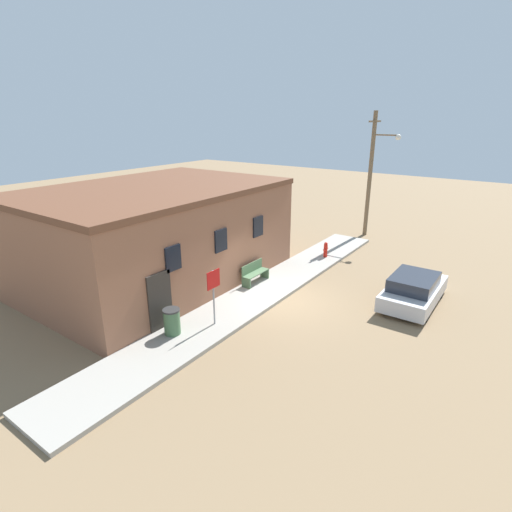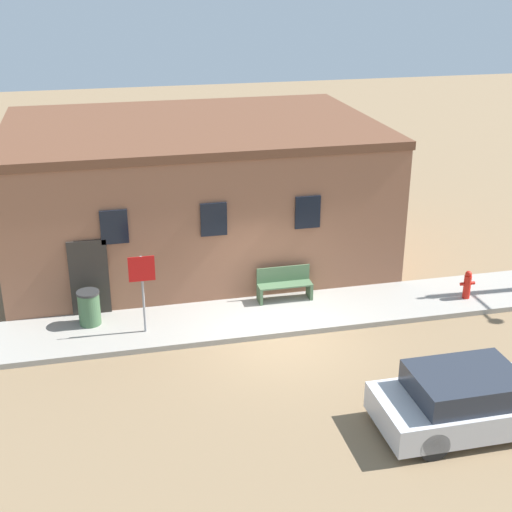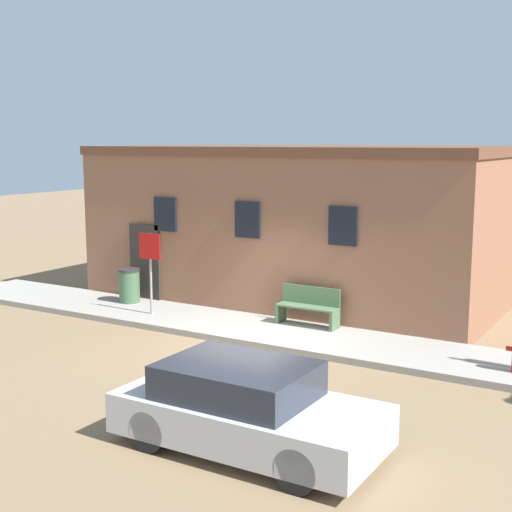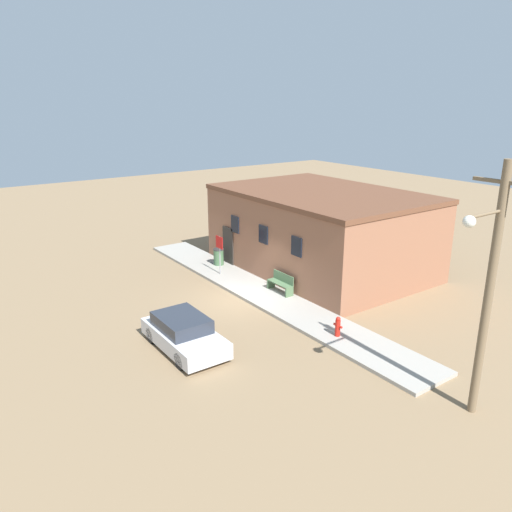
{
  "view_description": "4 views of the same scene",
  "coord_description": "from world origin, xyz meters",
  "px_view_note": "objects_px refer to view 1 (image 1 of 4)",
  "views": [
    {
      "loc": [
        -12.77,
        -7.64,
        7.17
      ],
      "look_at": [
        -0.38,
        1.11,
        1.82
      ],
      "focal_mm": 28.0,
      "sensor_mm": 36.0,
      "label": 1
    },
    {
      "loc": [
        -4.16,
        -15.19,
        8.74
      ],
      "look_at": [
        -0.38,
        1.11,
        1.82
      ],
      "focal_mm": 50.0,
      "sensor_mm": 36.0,
      "label": 2
    },
    {
      "loc": [
        7.91,
        -12.73,
        4.43
      ],
      "look_at": [
        -0.38,
        1.11,
        1.82
      ],
      "focal_mm": 50.0,
      "sensor_mm": 36.0,
      "label": 3
    },
    {
      "loc": [
        17.97,
        -11.89,
        8.91
      ],
      "look_at": [
        -0.38,
        1.11,
        1.82
      ],
      "focal_mm": 35.0,
      "sensor_mm": 36.0,
      "label": 4
    }
  ],
  "objects_px": {
    "utility_pole": "(372,171)",
    "parked_car": "(414,290)",
    "fire_hydrant": "(326,250)",
    "bench": "(255,273)",
    "stop_sign": "(214,287)",
    "trash_bin": "(172,321)"
  },
  "relations": [
    {
      "from": "fire_hydrant",
      "to": "utility_pole",
      "type": "xyz_separation_m",
      "value": [
        5.7,
        -0.1,
        3.48
      ]
    },
    {
      "from": "fire_hydrant",
      "to": "utility_pole",
      "type": "distance_m",
      "value": 6.68
    },
    {
      "from": "bench",
      "to": "trash_bin",
      "type": "bearing_deg",
      "value": -176.85
    },
    {
      "from": "stop_sign",
      "to": "trash_bin",
      "type": "xyz_separation_m",
      "value": [
        -1.34,
        0.73,
        -0.96
      ]
    },
    {
      "from": "stop_sign",
      "to": "parked_car",
      "type": "distance_m",
      "value": 8.05
    },
    {
      "from": "utility_pole",
      "to": "parked_car",
      "type": "height_order",
      "value": "utility_pole"
    },
    {
      "from": "utility_pole",
      "to": "parked_car",
      "type": "relative_size",
      "value": 1.92
    },
    {
      "from": "bench",
      "to": "parked_car",
      "type": "bearing_deg",
      "value": -71.06
    },
    {
      "from": "parked_car",
      "to": "trash_bin",
      "type": "bearing_deg",
      "value": 140.99
    },
    {
      "from": "stop_sign",
      "to": "bench",
      "type": "height_order",
      "value": "stop_sign"
    },
    {
      "from": "bench",
      "to": "utility_pole",
      "type": "relative_size",
      "value": 0.2
    },
    {
      "from": "bench",
      "to": "parked_car",
      "type": "height_order",
      "value": "parked_car"
    },
    {
      "from": "parked_car",
      "to": "bench",
      "type": "bearing_deg",
      "value": 108.94
    },
    {
      "from": "stop_sign",
      "to": "parked_car",
      "type": "relative_size",
      "value": 0.53
    },
    {
      "from": "trash_bin",
      "to": "parked_car",
      "type": "height_order",
      "value": "parked_car"
    },
    {
      "from": "stop_sign",
      "to": "trash_bin",
      "type": "bearing_deg",
      "value": 151.3
    },
    {
      "from": "stop_sign",
      "to": "bench",
      "type": "xyz_separation_m",
      "value": [
        3.88,
        1.02,
        -0.98
      ]
    },
    {
      "from": "fire_hydrant",
      "to": "trash_bin",
      "type": "bearing_deg",
      "value": 175.58
    },
    {
      "from": "fire_hydrant",
      "to": "bench",
      "type": "distance_m",
      "value": 5.03
    },
    {
      "from": "fire_hydrant",
      "to": "bench",
      "type": "bearing_deg",
      "value": 167.7
    },
    {
      "from": "stop_sign",
      "to": "trash_bin",
      "type": "distance_m",
      "value": 1.81
    },
    {
      "from": "fire_hydrant",
      "to": "bench",
      "type": "relative_size",
      "value": 0.54
    }
  ]
}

